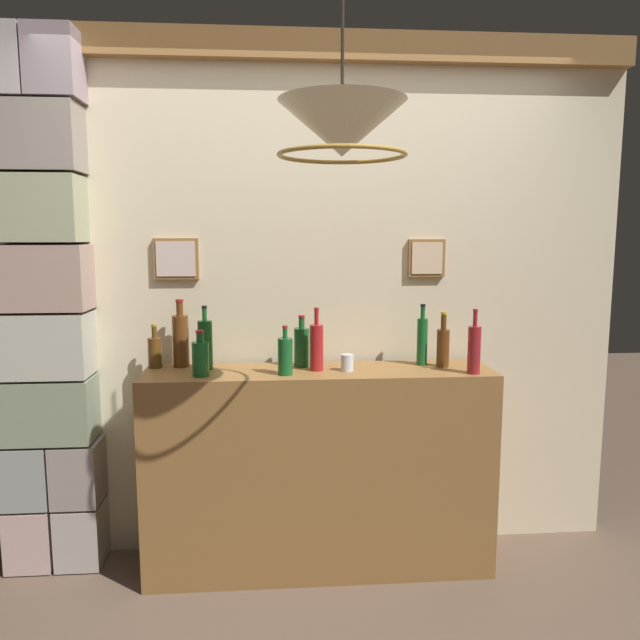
# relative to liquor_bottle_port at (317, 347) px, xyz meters

# --- Properties ---
(panelled_rear_partition) EXTENTS (3.15, 0.15, 2.62)m
(panelled_rear_partition) POSITION_rel_liquor_bottle_port_xyz_m (0.01, 0.27, 0.27)
(panelled_rear_partition) COLOR beige
(panelled_rear_partition) RESTS_ON ground
(stone_pillar) EXTENTS (0.46, 0.29, 2.55)m
(stone_pillar) POSITION_rel_liquor_bottle_port_xyz_m (-1.29, 0.15, 0.17)
(stone_pillar) COLOR #C4A69D
(stone_pillar) RESTS_ON ground
(bar_shelf_unit) EXTENTS (1.67, 0.39, 1.00)m
(bar_shelf_unit) POSITION_rel_liquor_bottle_port_xyz_m (0.01, 0.00, -0.62)
(bar_shelf_unit) COLOR olive
(bar_shelf_unit) RESTS_ON ground
(liquor_bottle_port) EXTENTS (0.06, 0.06, 0.30)m
(liquor_bottle_port) POSITION_rel_liquor_bottle_port_xyz_m (0.00, 0.00, 0.00)
(liquor_bottle_port) COLOR #A71E20
(liquor_bottle_port) RESTS_ON bar_shelf_unit
(liquor_bottle_tequila) EXTENTS (0.07, 0.07, 0.23)m
(liquor_bottle_tequila) POSITION_rel_liquor_bottle_port_xyz_m (-0.15, -0.08, -0.03)
(liquor_bottle_tequila) COLOR #175825
(liquor_bottle_tequila) RESTS_ON bar_shelf_unit
(liquor_bottle_brandy) EXTENTS (0.06, 0.06, 0.30)m
(liquor_bottle_brandy) POSITION_rel_liquor_bottle_port_xyz_m (0.73, -0.12, 0.00)
(liquor_bottle_brandy) COLOR maroon
(liquor_bottle_brandy) RESTS_ON bar_shelf_unit
(liquor_bottle_whiskey) EXTENTS (0.07, 0.07, 0.22)m
(liquor_bottle_whiskey) POSITION_rel_liquor_bottle_port_xyz_m (-0.78, 0.12, -0.04)
(liquor_bottle_whiskey) COLOR brown
(liquor_bottle_whiskey) RESTS_ON bar_shelf_unit
(liquor_bottle_mezcal) EXTENTS (0.08, 0.08, 0.25)m
(liquor_bottle_mezcal) POSITION_rel_liquor_bottle_port_xyz_m (-0.07, 0.09, -0.01)
(liquor_bottle_mezcal) COLOR #185326
(liquor_bottle_mezcal) RESTS_ON bar_shelf_unit
(liquor_bottle_rye) EXTENTS (0.06, 0.06, 0.27)m
(liquor_bottle_rye) POSITION_rel_liquor_bottle_port_xyz_m (0.62, 0.03, -0.01)
(liquor_bottle_rye) COLOR #573213
(liquor_bottle_rye) RESTS_ON bar_shelf_unit
(liquor_bottle_bourbon) EXTENTS (0.07, 0.07, 0.31)m
(liquor_bottle_bourbon) POSITION_rel_liquor_bottle_port_xyz_m (-0.53, 0.07, 0.01)
(liquor_bottle_bourbon) COLOR #185120
(liquor_bottle_bourbon) RESTS_ON bar_shelf_unit
(liquor_bottle_scotch) EXTENTS (0.08, 0.08, 0.21)m
(liquor_bottle_scotch) POSITION_rel_liquor_bottle_port_xyz_m (-0.54, -0.08, -0.03)
(liquor_bottle_scotch) COLOR #195923
(liquor_bottle_scotch) RESTS_ON bar_shelf_unit
(liquor_bottle_amaro) EXTENTS (0.08, 0.08, 0.33)m
(liquor_bottle_amaro) POSITION_rel_liquor_bottle_port_xyz_m (-0.66, 0.14, 0.02)
(liquor_bottle_amaro) COLOR brown
(liquor_bottle_amaro) RESTS_ON bar_shelf_unit
(liquor_bottle_gin) EXTENTS (0.05, 0.05, 0.31)m
(liquor_bottle_gin) POSITION_rel_liquor_bottle_port_xyz_m (0.53, 0.08, 0.01)
(liquor_bottle_gin) COLOR #175726
(liquor_bottle_gin) RESTS_ON bar_shelf_unit
(glass_tumbler_rocks) EXTENTS (0.06, 0.06, 0.08)m
(glass_tumbler_rocks) POSITION_rel_liquor_bottle_port_xyz_m (0.14, -0.02, -0.08)
(glass_tumbler_rocks) COLOR silver
(glass_tumbler_rocks) RESTS_ON bar_shelf_unit
(pendant_lamp) EXTENTS (0.47, 0.47, 0.58)m
(pendant_lamp) POSITION_rel_liquor_bottle_port_xyz_m (0.05, -0.63, 0.89)
(pendant_lamp) COLOR #EFE5C6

